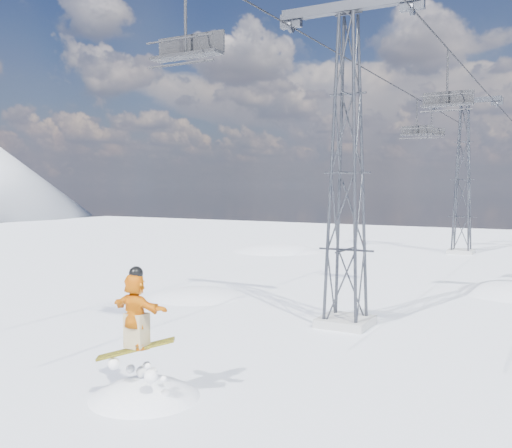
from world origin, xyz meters
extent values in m
plane|color=white|center=(0.00, 0.00, 0.00)|extent=(120.00, 120.00, 0.00)
sphere|color=white|center=(-12.00, 28.00, -10.40)|extent=(22.00, 22.00, 22.00)
cube|color=#999999|center=(0.80, 8.00, 0.15)|extent=(1.80, 1.80, 0.30)
cube|color=#32343B|center=(0.80, 8.00, 11.25)|extent=(5.00, 0.35, 0.35)
cube|color=#32343B|center=(-1.40, 8.00, 11.05)|extent=(0.80, 0.25, 0.50)
cube|color=#32343B|center=(3.00, 8.00, 11.05)|extent=(0.80, 0.25, 0.50)
cube|color=#999999|center=(0.80, 33.00, 0.15)|extent=(1.80, 1.80, 0.30)
cube|color=#32343B|center=(0.80, 33.00, 11.25)|extent=(5.00, 0.35, 0.35)
cube|color=#32343B|center=(-1.40, 33.00, 11.05)|extent=(0.80, 0.25, 0.50)
cube|color=#32343B|center=(3.00, 33.00, 11.05)|extent=(0.80, 0.25, 0.50)
cylinder|color=black|center=(-1.40, 19.50, 10.85)|extent=(0.06, 51.00, 0.06)
cylinder|color=black|center=(3.00, 19.50, 10.85)|extent=(0.06, 51.00, 0.06)
cube|color=#AA9C16|center=(-0.98, -1.23, 1.25)|extent=(1.70, 1.26, 0.47)
imported|color=orange|center=(-0.98, -1.23, 2.15)|extent=(1.68, 0.67, 1.77)
cube|color=#9E8B62|center=(-0.98, -1.23, 1.68)|extent=(0.53, 0.42, 0.81)
sphere|color=black|center=(-0.98, -1.23, 3.02)|extent=(0.33, 0.33, 0.33)
cylinder|color=black|center=(-1.40, 1.42, 9.68)|extent=(0.09, 0.09, 2.34)
cube|color=black|center=(-1.40, 1.42, 8.51)|extent=(2.13, 0.48, 0.09)
cube|color=black|center=(-1.40, 1.65, 8.83)|extent=(2.13, 0.06, 0.59)
cylinder|color=black|center=(-1.40, 1.15, 8.24)|extent=(2.13, 0.06, 0.06)
cylinder|color=black|center=(-1.40, 1.10, 8.88)|extent=(2.13, 0.05, 0.05)
cylinder|color=black|center=(3.00, 14.31, 9.67)|extent=(0.09, 0.09, 2.36)
cube|color=black|center=(3.00, 14.31, 8.49)|extent=(2.14, 0.48, 0.09)
cube|color=black|center=(3.00, 14.55, 8.81)|extent=(2.14, 0.06, 0.59)
cylinder|color=black|center=(3.00, 14.04, 8.22)|extent=(2.14, 0.06, 0.06)
cylinder|color=black|center=(3.00, 13.99, 8.87)|extent=(2.14, 0.05, 0.05)
cylinder|color=black|center=(-1.40, 27.72, 9.66)|extent=(0.09, 0.09, 2.37)
cube|color=black|center=(-1.40, 27.72, 8.48)|extent=(2.16, 0.48, 0.09)
cube|color=black|center=(-1.40, 27.96, 8.80)|extent=(2.16, 0.06, 0.59)
cylinder|color=black|center=(-1.40, 27.45, 8.21)|extent=(2.16, 0.06, 0.06)
cylinder|color=black|center=(-1.40, 27.40, 8.86)|extent=(2.16, 0.05, 0.05)
cylinder|color=black|center=(-1.40, 32.33, 9.81)|extent=(0.08, 0.08, 2.07)
cube|color=black|center=(-1.40, 32.33, 8.78)|extent=(1.88, 0.42, 0.08)
cube|color=black|center=(-1.40, 32.53, 9.06)|extent=(1.88, 0.06, 0.52)
cylinder|color=black|center=(-1.40, 32.09, 8.54)|extent=(1.88, 0.06, 0.06)
cylinder|color=black|center=(-1.40, 32.05, 9.11)|extent=(1.88, 0.05, 0.05)
camera|label=1|loc=(7.73, -11.27, 5.03)|focal=40.00mm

